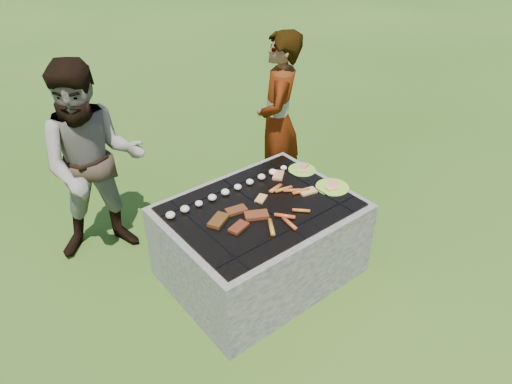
# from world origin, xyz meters

# --- Properties ---
(lawn) EXTENTS (60.00, 60.00, 0.00)m
(lawn) POSITION_xyz_m (0.00, 0.00, 0.00)
(lawn) COLOR #254C13
(lawn) RESTS_ON ground
(fire_pit) EXTENTS (1.30, 1.00, 0.62)m
(fire_pit) POSITION_xyz_m (0.00, 0.00, 0.28)
(fire_pit) COLOR #9C968B
(fire_pit) RESTS_ON ground
(mushrooms) EXTENTS (1.06, 0.06, 0.04)m
(mushrooms) POSITION_xyz_m (-0.09, 0.27, 0.63)
(mushrooms) COLOR beige
(mushrooms) RESTS_ON fire_pit
(pork_slabs) EXTENTS (0.41, 0.27, 0.02)m
(pork_slabs) POSITION_xyz_m (-0.21, -0.02, 0.62)
(pork_slabs) COLOR brown
(pork_slabs) RESTS_ON fire_pit
(sausages) EXTENTS (0.56, 0.48, 0.03)m
(sausages) POSITION_xyz_m (0.13, -0.11, 0.62)
(sausages) COLOR orange
(sausages) RESTS_ON fire_pit
(bread_on_grate) EXTENTS (0.45, 0.42, 0.02)m
(bread_on_grate) POSITION_xyz_m (0.29, 0.07, 0.62)
(bread_on_grate) COLOR tan
(bread_on_grate) RESTS_ON fire_pit
(plate_far) EXTENTS (0.23, 0.23, 0.03)m
(plate_far) POSITION_xyz_m (0.56, 0.18, 0.61)
(plate_far) COLOR #B7E436
(plate_far) RESTS_ON fire_pit
(plate_near) EXTENTS (0.31, 0.31, 0.03)m
(plate_near) POSITION_xyz_m (0.56, -0.14, 0.61)
(plate_near) COLOR #D5E937
(plate_near) RESTS_ON fire_pit
(cook) EXTENTS (0.66, 0.66, 1.54)m
(cook) POSITION_xyz_m (0.77, 0.70, 0.77)
(cook) COLOR gray
(cook) RESTS_ON ground
(bystander) EXTENTS (0.91, 0.81, 1.54)m
(bystander) POSITION_xyz_m (-0.75, 0.98, 0.77)
(bystander) COLOR gray
(bystander) RESTS_ON ground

